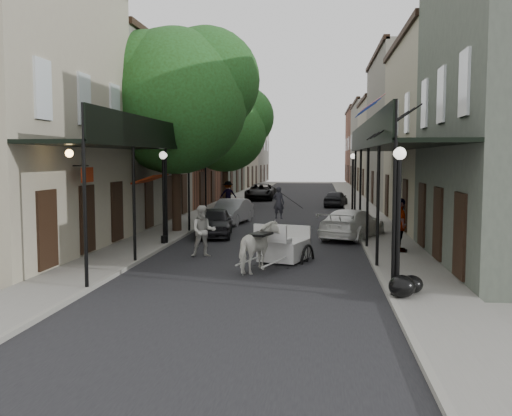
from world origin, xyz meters
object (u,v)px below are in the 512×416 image
(car_right_far, at_px, (336,199))
(horse, at_px, (259,247))
(lamppost_right_far, at_px, (353,184))
(pedestrian_walking, at_px, (203,231))
(carriage, at_px, (288,231))
(car_left_mid, at_px, (231,212))
(pedestrian_sidewalk_left, at_px, (228,194))
(car_left_near, at_px, (214,222))
(car_right_near, at_px, (352,224))
(pedestrian_sidewalk_right, at_px, (400,225))
(tree_near, at_px, (185,96))
(lamppost_right_near, at_px, (398,219))
(tree_far, at_px, (230,126))
(lamppost_left, at_px, (164,196))
(car_left_far, at_px, (261,192))

(car_right_far, bearing_deg, horse, 92.75)
(lamppost_right_far, xyz_separation_m, pedestrian_walking, (-6.10, -14.34, -1.12))
(carriage, distance_m, car_left_mid, 11.20)
(pedestrian_sidewalk_left, xyz_separation_m, car_left_near, (1.60, -13.82, -0.38))
(carriage, relative_size, car_right_near, 0.58)
(car_right_far, bearing_deg, pedestrian_sidewalk_right, 104.70)
(pedestrian_sidewalk_right, xyz_separation_m, car_right_near, (-1.51, 4.14, -0.45))
(tree_near, bearing_deg, lamppost_right_near, -55.73)
(tree_far, height_order, carriage, tree_far)
(car_left_near, bearing_deg, horse, -76.95)
(lamppost_right_far, relative_size, car_left_near, 0.95)
(lamppost_left, distance_m, horse, 6.71)
(pedestrian_sidewalk_left, distance_m, car_left_far, 9.23)
(lamppost_left, xyz_separation_m, car_left_far, (1.23, 25.95, -1.35))
(carriage, height_order, car_left_mid, carriage)
(lamppost_right_near, relative_size, pedestrian_sidewalk_right, 1.87)
(car_left_near, relative_size, car_right_far, 1.09)
(tree_far, height_order, car_left_far, tree_far)
(pedestrian_sidewalk_left, bearing_deg, lamppost_left, 80.47)
(horse, bearing_deg, car_right_far, -78.68)
(pedestrian_sidewalk_left, relative_size, car_right_far, 0.52)
(lamppost_left, xyz_separation_m, pedestrian_sidewalk_right, (9.21, -1.14, -0.94))
(tree_near, xyz_separation_m, pedestrian_sidewalk_right, (9.31, -5.32, -5.38))
(pedestrian_walking, bearing_deg, tree_far, 81.03)
(carriage, xyz_separation_m, car_right_near, (2.53, 5.58, -0.36))
(pedestrian_sidewalk_left, height_order, car_left_near, pedestrian_sidewalk_left)
(carriage, xyz_separation_m, car_left_far, (-3.94, 28.53, -0.33))
(pedestrian_sidewalk_left, bearing_deg, tree_near, 80.14)
(tree_far, xyz_separation_m, car_left_mid, (1.65, -10.18, -5.16))
(lamppost_left, relative_size, pedestrian_sidewalk_left, 2.01)
(pedestrian_walking, xyz_separation_m, car_right_far, (5.32, 21.99, -0.33))
(pedestrian_sidewalk_left, height_order, car_left_far, pedestrian_sidewalk_left)
(horse, xyz_separation_m, pedestrian_sidewalk_left, (-4.50, 21.73, 0.26))
(carriage, bearing_deg, car_left_mid, 127.47)
(horse, xyz_separation_m, car_left_far, (-3.17, 30.86, -0.09))
(lamppost_right_near, height_order, car_left_far, lamppost_right_near)
(lamppost_right_near, bearing_deg, car_right_near, 92.60)
(lamppost_right_far, relative_size, car_right_near, 0.82)
(lamppost_right_near, relative_size, horse, 1.99)
(horse, bearing_deg, car_left_mid, -59.00)
(lamppost_right_far, bearing_deg, car_right_far, 95.80)
(carriage, distance_m, car_left_near, 6.69)
(tree_far, xyz_separation_m, car_left_far, (1.37, 7.78, -5.14))
(tree_far, bearing_deg, lamppost_left, -89.54)
(horse, xyz_separation_m, pedestrian_walking, (-2.30, 2.57, 0.15))
(lamppost_right_near, xyz_separation_m, lamppost_left, (-8.20, 8.00, 0.00))
(car_left_near, xyz_separation_m, car_left_mid, (0.00, 5.00, 0.01))
(pedestrian_sidewalk_left, height_order, car_left_mid, pedestrian_sidewalk_left)
(tree_far, relative_size, lamppost_right_far, 2.32)
(pedestrian_sidewalk_left, bearing_deg, tree_far, -97.96)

